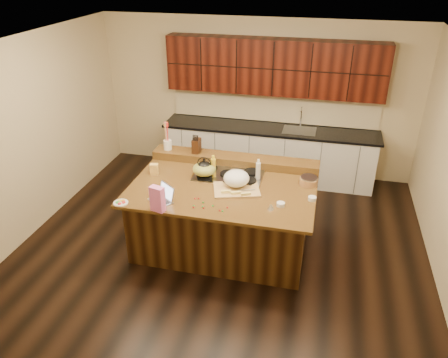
# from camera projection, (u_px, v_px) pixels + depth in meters

# --- Properties ---
(room) EXTENTS (5.52, 5.02, 2.72)m
(room) POSITION_uv_depth(u_px,v_px,m) (223.00, 156.00, 5.49)
(room) COLOR black
(room) RESTS_ON ground
(island) EXTENTS (2.40, 1.60, 0.92)m
(island) POSITION_uv_depth(u_px,v_px,m) (223.00, 216.00, 5.90)
(island) COLOR black
(island) RESTS_ON ground
(back_ledge) EXTENTS (2.40, 0.30, 0.12)m
(back_ledge) POSITION_uv_depth(u_px,v_px,m) (235.00, 160.00, 6.26)
(back_ledge) COLOR black
(back_ledge) RESTS_ON island
(cooktop) EXTENTS (0.92, 0.52, 0.05)m
(cooktop) POSITION_uv_depth(u_px,v_px,m) (228.00, 175.00, 5.94)
(cooktop) COLOR gray
(cooktop) RESTS_ON island
(back_counter) EXTENTS (3.70, 0.66, 2.40)m
(back_counter) POSITION_uv_depth(u_px,v_px,m) (271.00, 124.00, 7.51)
(back_counter) COLOR silver
(back_counter) RESTS_ON ground
(kettle) EXTENTS (0.28, 0.28, 0.20)m
(kettle) POSITION_uv_depth(u_px,v_px,m) (204.00, 168.00, 5.83)
(kettle) COLOR black
(kettle) RESTS_ON cooktop
(green_bowl) EXTENTS (0.40, 0.40, 0.17)m
(green_bowl) POSITION_uv_depth(u_px,v_px,m) (204.00, 169.00, 5.84)
(green_bowl) COLOR olive
(green_bowl) RESTS_ON cooktop
(laptop) EXTENTS (0.37, 0.36, 0.20)m
(laptop) POSITION_uv_depth(u_px,v_px,m) (163.00, 197.00, 5.34)
(laptop) COLOR #B7B7BC
(laptop) RESTS_ON island
(oil_bottle) EXTENTS (0.09, 0.09, 0.27)m
(oil_bottle) POSITION_uv_depth(u_px,v_px,m) (213.00, 168.00, 5.85)
(oil_bottle) COLOR gold
(oil_bottle) RESTS_ON island
(vinegar_bottle) EXTENTS (0.07, 0.07, 0.25)m
(vinegar_bottle) POSITION_uv_depth(u_px,v_px,m) (258.00, 171.00, 5.79)
(vinegar_bottle) COLOR silver
(vinegar_bottle) RESTS_ON island
(wooden_tray) EXTENTS (0.67, 0.57, 0.23)m
(wooden_tray) POSITION_uv_depth(u_px,v_px,m) (236.00, 181.00, 5.60)
(wooden_tray) COLOR tan
(wooden_tray) RESTS_ON island
(ramekin_a) EXTENTS (0.12, 0.12, 0.04)m
(ramekin_a) POSITION_uv_depth(u_px,v_px,m) (281.00, 204.00, 5.24)
(ramekin_a) COLOR white
(ramekin_a) RESTS_ON island
(ramekin_b) EXTENTS (0.12, 0.12, 0.04)m
(ramekin_b) POSITION_uv_depth(u_px,v_px,m) (312.00, 198.00, 5.36)
(ramekin_b) COLOR white
(ramekin_b) RESTS_ON island
(ramekin_c) EXTENTS (0.12, 0.12, 0.04)m
(ramekin_c) POSITION_uv_depth(u_px,v_px,m) (309.00, 182.00, 5.74)
(ramekin_c) COLOR white
(ramekin_c) RESTS_ON island
(strainer_bowl) EXTENTS (0.31, 0.31, 0.09)m
(strainer_bowl) POSITION_uv_depth(u_px,v_px,m) (309.00, 181.00, 5.71)
(strainer_bowl) COLOR #996B3F
(strainer_bowl) RESTS_ON island
(kitchen_timer) EXTENTS (0.10, 0.10, 0.07)m
(kitchen_timer) POSITION_uv_depth(u_px,v_px,m) (271.00, 206.00, 5.17)
(kitchen_timer) COLOR silver
(kitchen_timer) RESTS_ON island
(pink_bag) EXTENTS (0.19, 0.13, 0.31)m
(pink_bag) POSITION_uv_depth(u_px,v_px,m) (157.00, 199.00, 5.09)
(pink_bag) COLOR pink
(pink_bag) RESTS_ON island
(candy_plate) EXTENTS (0.22, 0.22, 0.01)m
(candy_plate) POSITION_uv_depth(u_px,v_px,m) (121.00, 203.00, 5.31)
(candy_plate) COLOR white
(candy_plate) RESTS_ON island
(package_box) EXTENTS (0.12, 0.09, 0.15)m
(package_box) POSITION_uv_depth(u_px,v_px,m) (154.00, 169.00, 5.96)
(package_box) COLOR #EAB752
(package_box) RESTS_ON island
(utensil_crock) EXTENTS (0.15, 0.15, 0.14)m
(utensil_crock) POSITION_uv_depth(u_px,v_px,m) (168.00, 145.00, 6.41)
(utensil_crock) COLOR white
(utensil_crock) RESTS_ON back_ledge
(knife_block) EXTENTS (0.10, 0.17, 0.20)m
(knife_block) POSITION_uv_depth(u_px,v_px,m) (197.00, 146.00, 6.30)
(knife_block) COLOR black
(knife_block) RESTS_ON back_ledge
(gumdrop_0) EXTENTS (0.02, 0.02, 0.02)m
(gumdrop_0) POSITION_uv_depth(u_px,v_px,m) (193.00, 207.00, 5.20)
(gumdrop_0) COLOR red
(gumdrop_0) RESTS_ON island
(gumdrop_1) EXTENTS (0.02, 0.02, 0.02)m
(gumdrop_1) POSITION_uv_depth(u_px,v_px,m) (213.00, 206.00, 5.24)
(gumdrop_1) COLOR #198C26
(gumdrop_1) RESTS_ON island
(gumdrop_2) EXTENTS (0.02, 0.02, 0.02)m
(gumdrop_2) POSITION_uv_depth(u_px,v_px,m) (227.00, 207.00, 5.20)
(gumdrop_2) COLOR red
(gumdrop_2) RESTS_ON island
(gumdrop_3) EXTENTS (0.02, 0.02, 0.02)m
(gumdrop_3) POSITION_uv_depth(u_px,v_px,m) (203.00, 202.00, 5.31)
(gumdrop_3) COLOR #198C26
(gumdrop_3) RESTS_ON island
(gumdrop_4) EXTENTS (0.02, 0.02, 0.02)m
(gumdrop_4) POSITION_uv_depth(u_px,v_px,m) (220.00, 211.00, 5.14)
(gumdrop_4) COLOR red
(gumdrop_4) RESTS_ON island
(gumdrop_5) EXTENTS (0.02, 0.02, 0.02)m
(gumdrop_5) POSITION_uv_depth(u_px,v_px,m) (223.00, 211.00, 5.13)
(gumdrop_5) COLOR #198C26
(gumdrop_5) RESTS_ON island
(gumdrop_6) EXTENTS (0.02, 0.02, 0.02)m
(gumdrop_6) POSITION_uv_depth(u_px,v_px,m) (204.00, 208.00, 5.19)
(gumdrop_6) COLOR red
(gumdrop_6) RESTS_ON island
(gumdrop_7) EXTENTS (0.02, 0.02, 0.02)m
(gumdrop_7) POSITION_uv_depth(u_px,v_px,m) (194.00, 206.00, 5.24)
(gumdrop_7) COLOR #198C26
(gumdrop_7) RESTS_ON island
(gumdrop_8) EXTENTS (0.02, 0.02, 0.02)m
(gumdrop_8) POSITION_uv_depth(u_px,v_px,m) (195.00, 199.00, 5.39)
(gumdrop_8) COLOR red
(gumdrop_8) RESTS_ON island
(gumdrop_9) EXTENTS (0.02, 0.02, 0.02)m
(gumdrop_9) POSITION_uv_depth(u_px,v_px,m) (203.00, 207.00, 5.22)
(gumdrop_9) COLOR #198C26
(gumdrop_9) RESTS_ON island
(gumdrop_10) EXTENTS (0.02, 0.02, 0.02)m
(gumdrop_10) POSITION_uv_depth(u_px,v_px,m) (198.00, 198.00, 5.39)
(gumdrop_10) COLOR red
(gumdrop_10) RESTS_ON island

